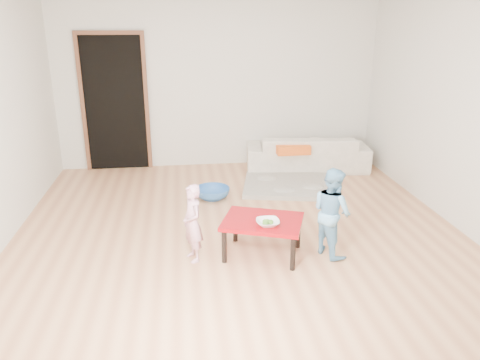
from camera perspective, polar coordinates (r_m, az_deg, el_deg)
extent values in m
cube|color=#BF7D52|center=(5.43, -0.27, -5.79)|extent=(5.00, 5.00, 0.01)
cube|color=silver|center=(7.47, -2.66, 11.58)|extent=(5.00, 0.02, 2.60)
cube|color=silver|center=(5.87, 24.98, 7.67)|extent=(0.02, 5.00, 2.60)
imported|color=white|center=(7.48, 8.16, 3.39)|extent=(1.96, 0.94, 0.55)
cube|color=orange|center=(7.13, 6.26, 3.96)|extent=(0.50, 0.45, 0.13)
imported|color=white|center=(4.56, 3.41, -5.22)|extent=(0.23, 0.23, 0.06)
imported|color=#D05F86|center=(4.61, -5.81, -5.26)|extent=(0.27, 0.34, 0.79)
imported|color=#64B4E9|center=(4.77, 11.14, -3.84)|extent=(0.49, 0.54, 0.91)
imported|color=#2F66B2|center=(6.26, -3.37, -1.60)|extent=(0.46, 0.46, 0.14)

